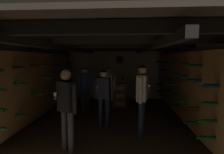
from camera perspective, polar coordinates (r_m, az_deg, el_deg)
ground_plane at (r=5.24m, az=-1.02°, el=-15.04°), size 8.40×8.40×0.00m
room_shell at (r=5.17m, az=-0.78°, el=0.90°), size 4.72×6.52×2.41m
wine_crate_stack at (r=6.87m, az=2.57°, el=-5.91°), size 0.52×0.35×0.90m
display_bottle at (r=6.82m, az=3.48°, el=-1.02°), size 0.08×0.08×0.35m
person_host_center at (r=4.78m, az=-2.72°, el=-5.14°), size 0.53×0.33×1.60m
person_guest_mid_right at (r=4.29m, az=9.76°, el=-5.09°), size 0.33×0.52×1.75m
person_guest_rear_center at (r=6.20m, az=-1.20°, el=-2.53°), size 0.53×0.33×1.59m
person_guest_near_left at (r=3.66m, az=-14.55°, el=-7.98°), size 0.47×0.37×1.68m
person_guest_far_left at (r=6.29m, az=-8.71°, el=-2.63°), size 0.43×0.44×1.56m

